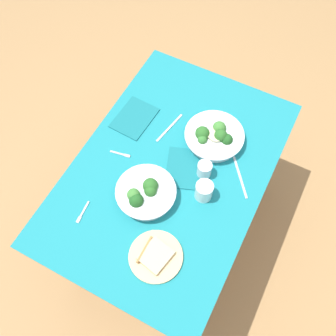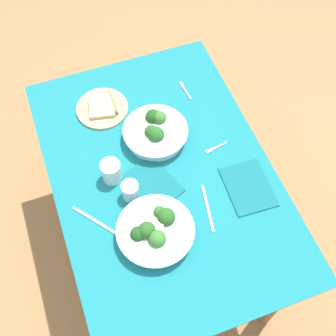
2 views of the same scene
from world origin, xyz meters
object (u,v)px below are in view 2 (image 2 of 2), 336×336
Objects in this scene: broccoli_bowl_far at (155,231)px; napkin_folded_lower at (248,187)px; table_knife_left at (96,221)px; water_glass_side at (111,171)px; table_knife_right at (208,208)px; water_glass_center at (130,191)px; bread_side_plate at (102,108)px; napkin_folded_upper at (152,184)px; fork_by_near_bowl at (215,148)px; broccoli_bowl_near at (155,132)px; fork_by_far_bowl at (185,90)px.

broccoli_bowl_far is 1.29× the size of napkin_folded_lower.
broccoli_bowl_far is at bearing 18.46° from table_knife_left.
water_glass_side reaches higher than table_knife_right.
water_glass_center is at bearing -110.12° from table_knife_right.
bread_side_plate is 0.42m from napkin_folded_upper.
table_knife_left is (-0.14, 0.53, -0.00)m from fork_by_near_bowl.
broccoli_bowl_near is at bearing -142.59° from bread_side_plate.
broccoli_bowl_far reaches higher than water_glass_center.
fork_by_far_bowl is 1.08× the size of fork_by_near_bowl.
broccoli_bowl_far reaches higher than table_knife_right.
broccoli_bowl_near is 1.19× the size of bread_side_plate.
broccoli_bowl_far reaches higher than napkin_folded_upper.
water_glass_side reaches higher than bread_side_plate.
napkin_folded_lower is (-0.22, -0.47, -0.04)m from water_glass_side.
napkin_folded_upper is at bearing -120.82° from water_glass_side.
water_glass_center is (-0.22, 0.17, 0.00)m from broccoli_bowl_near.
water_glass_side is 0.39m from table_knife_right.
table_knife_left is at bearing 145.22° from water_glass_side.
table_knife_left is (-0.28, 0.33, -0.03)m from broccoli_bowl_near.
broccoli_bowl_near is 2.81× the size of water_glass_side.
water_glass_center is 0.39m from fork_by_near_bowl.
table_knife_right is (-0.25, -0.29, -0.04)m from water_glass_side.
table_knife_right is 0.94× the size of napkin_folded_upper.
napkin_folded_lower is at bearing -179.75° from fork_by_far_bowl.
bread_side_plate is 1.05× the size of napkin_folded_upper.
water_glass_side is at bearing 15.34° from broccoli_bowl_far.
fork_by_near_bowl is 0.46× the size of table_knife_left.
napkin_folded_upper is (-0.41, -0.08, -0.01)m from bread_side_plate.
bread_side_plate is 1.03× the size of table_knife_left.
fork_by_far_bowl is at bearing 5.46° from napkin_folded_lower.
table_knife_right is at bearing -168.46° from broccoli_bowl_near.
napkin_folded_lower is (-0.53, -0.05, 0.00)m from fork_by_far_bowl.
napkin_folded_lower is at bearing -105.74° from water_glass_center.
fork_by_far_bowl is (0.59, -0.34, -0.03)m from broccoli_bowl_far.
water_glass_side is 0.52m from fork_by_far_bowl.
broccoli_bowl_near is 0.38m from table_knife_right.
napkin_folded_lower is (0.03, -0.18, 0.00)m from table_knife_right.
water_glass_center reaches higher than bread_side_plate.
table_knife_left is 0.99× the size of napkin_folded_lower.
fork_by_far_bowl is (0.31, -0.42, -0.04)m from water_glass_side.
fork_by_near_bowl is 0.47× the size of napkin_folded_upper.
table_knife_right is at bearing -157.71° from bread_side_plate.
table_knife_left is at bearing 130.30° from broccoli_bowl_near.
water_glass_side is at bearing 170.60° from bread_side_plate.
table_knife_right is (-0.23, 0.13, -0.00)m from fork_by_near_bowl.
bread_side_plate is 2.08× the size of fork_by_far_bowl.
water_glass_center is 0.72× the size of fork_by_far_bowl.
bread_side_plate reaches higher than napkin_folded_lower.
napkin_folded_lower reaches higher than table_knife_left.
broccoli_bowl_far is 1.33× the size of napkin_folded_upper.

